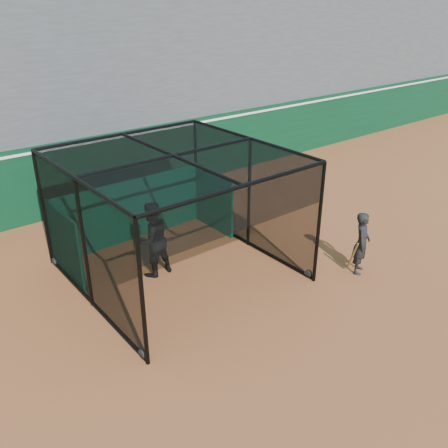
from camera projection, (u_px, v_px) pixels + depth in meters
ground at (253, 315)px, 11.13m from camera, size 120.00×120.00×0.00m
outfield_wall at (91, 170)px, 16.57m from camera, size 50.00×0.50×2.50m
grandstand at (39, 65)px, 17.86m from camera, size 50.00×7.85×8.95m
batting_cage at (176, 217)px, 12.22m from camera, size 5.11×5.34×3.26m
batter at (152, 239)px, 12.37m from camera, size 1.04×0.83×2.07m
on_deck_player at (361, 243)px, 12.54m from camera, size 0.76×0.69×1.74m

